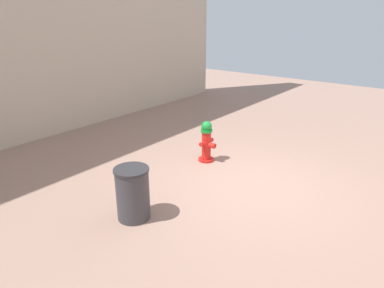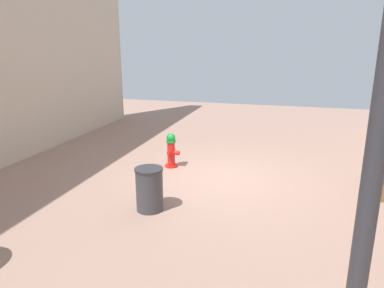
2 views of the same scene
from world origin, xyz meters
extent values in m
plane|color=#9E7A6B|center=(0.00, 0.00, 0.00)|extent=(23.40, 23.40, 0.00)
cylinder|color=red|center=(1.40, -0.47, 0.03)|extent=(0.35, 0.35, 0.05)
cylinder|color=red|center=(1.40, -0.47, 0.37)|extent=(0.20, 0.20, 0.63)
cylinder|color=#198C33|center=(1.40, -0.47, 0.71)|extent=(0.26, 0.26, 0.06)
sphere|color=#198C33|center=(1.40, -0.47, 0.81)|extent=(0.23, 0.23, 0.23)
cylinder|color=red|center=(1.40, -0.61, 0.44)|extent=(0.09, 0.13, 0.09)
cylinder|color=red|center=(1.40, -0.32, 0.44)|extent=(0.09, 0.13, 0.09)
cylinder|color=red|center=(1.24, -0.46, 0.40)|extent=(0.14, 0.12, 0.12)
cylinder|color=#38383D|center=(0.95, 2.13, 0.42)|extent=(0.53, 0.53, 0.83)
cylinder|color=#2C2C30|center=(0.95, 2.13, 0.85)|extent=(0.56, 0.56, 0.04)
camera|label=1|loc=(-2.77, 5.32, 3.11)|focal=32.14mm
camera|label=2|loc=(-1.62, 8.13, 3.15)|focal=33.21mm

